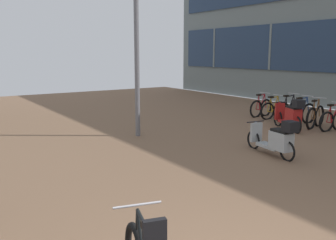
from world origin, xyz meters
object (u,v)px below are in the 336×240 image
(bicycle_rack_04, at_px, (315,117))
(lamp_post, at_px, (136,21))
(scooter_mid, at_px, (276,139))
(bicycle_rack_08, at_px, (261,108))
(bicycle_rack_06, at_px, (289,111))
(bicycle_rack_07, at_px, (274,110))
(scooter_near, at_px, (290,116))
(bicycle_rack_05, at_px, (302,114))
(bicycle_rack_03, at_px, (333,120))

(bicycle_rack_04, relative_size, lamp_post, 0.23)
(bicycle_rack_04, height_order, scooter_mid, bicycle_rack_04)
(bicycle_rack_08, relative_size, lamp_post, 0.21)
(lamp_post, bearing_deg, bicycle_rack_06, -9.09)
(bicycle_rack_04, height_order, bicycle_rack_07, bicycle_rack_04)
(bicycle_rack_07, relative_size, lamp_post, 0.21)
(scooter_near, bearing_deg, bicycle_rack_07, 54.48)
(bicycle_rack_05, xyz_separation_m, bicycle_rack_06, (0.08, 0.62, 0.01))
(bicycle_rack_06, relative_size, scooter_near, 0.88)
(bicycle_rack_05, height_order, bicycle_rack_07, bicycle_rack_05)
(bicycle_rack_06, relative_size, scooter_mid, 0.84)
(bicycle_rack_04, bearing_deg, bicycle_rack_08, 86.69)
(bicycle_rack_03, xyz_separation_m, bicycle_rack_05, (0.13, 1.23, 0.03))
(bicycle_rack_07, bearing_deg, scooter_near, -125.52)
(bicycle_rack_08, bearing_deg, scooter_mid, -134.13)
(bicycle_rack_04, height_order, lamp_post, lamp_post)
(bicycle_rack_07, xyz_separation_m, lamp_post, (-5.56, 0.29, 2.97))
(scooter_mid, bearing_deg, bicycle_rack_07, 41.21)
(bicycle_rack_07, bearing_deg, scooter_mid, -138.79)
(lamp_post, bearing_deg, bicycle_rack_05, -15.26)
(bicycle_rack_08, xyz_separation_m, scooter_near, (-1.22, -2.32, 0.14))
(scooter_mid, bearing_deg, scooter_near, 32.63)
(bicycle_rack_03, distance_m, bicycle_rack_04, 0.62)
(bicycle_rack_05, relative_size, bicycle_rack_06, 0.99)
(bicycle_rack_07, bearing_deg, bicycle_rack_06, -81.67)
(bicycle_rack_08, height_order, lamp_post, lamp_post)
(bicycle_rack_03, xyz_separation_m, bicycle_rack_07, (0.12, 2.46, -0.00))
(bicycle_rack_04, bearing_deg, lamp_post, 158.51)
(bicycle_rack_05, xyz_separation_m, lamp_post, (-5.57, 1.52, 2.94))
(bicycle_rack_04, height_order, bicycle_rack_05, bicycle_rack_05)
(bicycle_rack_08, xyz_separation_m, scooter_mid, (-3.94, -4.06, 0.09))
(lamp_post, bearing_deg, bicycle_rack_08, 3.36)
(scooter_mid, bearing_deg, bicycle_rack_08, 45.87)
(bicycle_rack_03, bearing_deg, bicycle_rack_06, 83.53)
(bicycle_rack_04, distance_m, bicycle_rack_07, 1.85)
(bicycle_rack_06, distance_m, scooter_near, 1.71)
(bicycle_rack_03, bearing_deg, scooter_near, 145.59)
(bicycle_rack_05, bearing_deg, bicycle_rack_07, 90.36)
(bicycle_rack_05, relative_size, bicycle_rack_08, 1.10)
(bicycle_rack_03, xyz_separation_m, bicycle_rack_06, (0.21, 1.85, 0.03))
(scooter_near, bearing_deg, bicycle_rack_03, -34.41)
(bicycle_rack_05, height_order, lamp_post, lamp_post)
(bicycle_rack_03, height_order, scooter_mid, scooter_mid)
(bicycle_rack_08, height_order, scooter_near, scooter_near)
(bicycle_rack_04, xyz_separation_m, bicycle_rack_07, (0.14, 1.85, -0.03))
(bicycle_rack_03, xyz_separation_m, bicycle_rack_04, (-0.02, 0.61, 0.03))
(bicycle_rack_03, relative_size, bicycle_rack_04, 0.93)
(bicycle_rack_06, bearing_deg, scooter_mid, -144.88)
(bicycle_rack_05, distance_m, bicycle_rack_06, 0.62)
(bicycle_rack_03, bearing_deg, bicycle_rack_07, 87.23)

